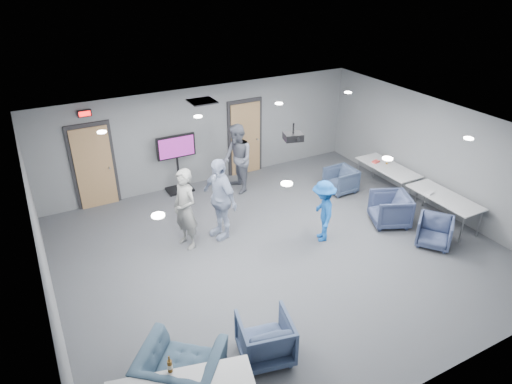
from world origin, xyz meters
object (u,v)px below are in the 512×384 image
table_right_b (445,198)px  projector (293,137)px  person_c (220,199)px  chair_front_a (265,338)px  table_right_a (388,168)px  bottle_right (387,161)px  chair_right_c (434,232)px  chair_right_a (341,180)px  person_d (323,211)px  chair_right_b (390,209)px  tv_stand (177,160)px  bottle_front (170,366)px  person_b (237,159)px  chair_front_b (181,372)px  person_a (185,209)px

table_right_b → projector: size_ratio=4.00×
person_c → chair_front_a: (-0.84, -3.59, -0.57)m
table_right_a → bottle_right: size_ratio=7.09×
chair_right_c → chair_front_a: (-4.83, -1.01, 0.05)m
chair_right_a → table_right_b: table_right_b is taller
person_d → chair_right_c: size_ratio=1.97×
chair_right_b → chair_right_c: 1.17m
table_right_b → bottle_right: (0.09, 2.06, 0.14)m
tv_stand → chair_right_a: bearing=-28.9°
chair_right_b → bottle_front: bearing=-44.7°
person_b → person_d: person_b is taller
bottle_right → projector: 3.95m
person_d → chair_right_b: bearing=108.1°
chair_right_b → chair_front_a: 5.06m
chair_front_b → table_right_a: chair_front_b is taller
chair_front_b → projector: bearing=-101.1°
chair_front_a → bottle_right: bearing=-135.4°
person_d → chair_front_a: person_d is taller
chair_right_a → chair_front_a: chair_front_a is taller
table_right_b → table_right_a: bearing=0.0°
person_d → bottle_right: size_ratio=5.67×
table_right_a → tv_stand: 5.61m
table_right_b → bottle_front: bearing=103.8°
person_b → chair_right_c: 5.17m
chair_right_b → chair_front_a: bearing=-40.5°
table_right_b → projector: (-3.44, 1.29, 1.72)m
person_b → chair_right_a: size_ratio=2.52×
chair_right_b → projector: bearing=-82.5°
chair_front_a → person_b: bearing=-99.4°
bottle_front → person_c: bearing=57.3°
person_c → person_d: person_c is taller
chair_front_a → chair_right_c: bearing=-155.8°
person_c → bottle_right: person_c is taller
bottle_front → table_right_a: bearing=26.8°
chair_right_a → bottle_front: 7.52m
chair_front_a → bottle_right: 6.83m
person_d → tv_stand: size_ratio=0.91×
table_right_b → bottle_right: bearing=-2.5°
person_a → person_b: (2.14, 1.84, 0.02)m
person_d → bottle_front: bearing=-34.5°
person_b → bottle_front: bearing=-29.3°
person_d → table_right_a: 3.10m
person_c → person_d: (1.94, -1.21, -0.23)m
chair_right_c → table_right_b: bearing=85.7°
table_right_b → bottle_front: bottle_front is taller
chair_right_c → table_right_a: 2.63m
person_c → bottle_front: (-2.44, -3.80, -0.12)m
person_d → projector: (-0.54, 0.49, 1.68)m
chair_right_b → chair_front_b: bearing=-45.9°
person_a → person_c: bearing=75.1°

